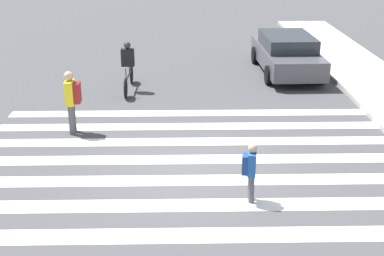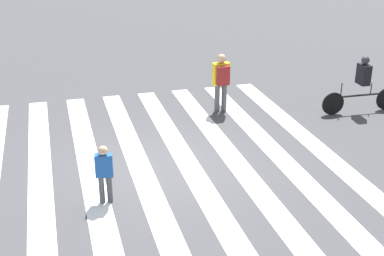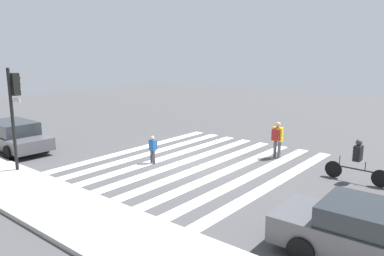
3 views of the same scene
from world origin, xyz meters
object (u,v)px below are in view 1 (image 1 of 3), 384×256
(pedestrian_adult_tall_backpack, at_px, (72,97))
(car_parked_dark_suv, at_px, (287,53))
(cyclist_near_curb, at_px, (128,64))
(pedestrian_adult_blue_shirt, at_px, (250,168))

(pedestrian_adult_tall_backpack, bearing_deg, car_parked_dark_suv, -49.94)
(cyclist_near_curb, bearing_deg, pedestrian_adult_blue_shirt, 23.39)
(pedestrian_adult_tall_backpack, bearing_deg, cyclist_near_curb, -17.60)
(pedestrian_adult_blue_shirt, xyz_separation_m, car_parked_dark_suv, (-9.43, 2.44, 0.02))
(pedestrian_adult_blue_shirt, relative_size, car_parked_dark_suv, 0.25)
(pedestrian_adult_tall_backpack, distance_m, cyclist_near_curb, 3.83)
(pedestrian_adult_tall_backpack, height_order, cyclist_near_curb, pedestrian_adult_tall_backpack)
(pedestrian_adult_blue_shirt, relative_size, cyclist_near_curb, 0.52)
(pedestrian_adult_tall_backpack, relative_size, car_parked_dark_suv, 0.35)
(pedestrian_adult_blue_shirt, xyz_separation_m, cyclist_near_curb, (-7.36, -2.98, 0.16))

